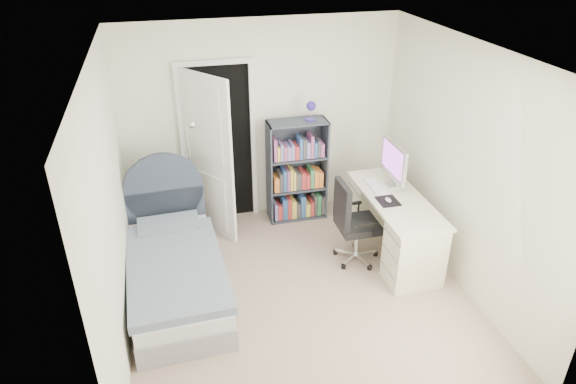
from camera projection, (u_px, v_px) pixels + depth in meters
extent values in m
cube|color=gray|center=(299.00, 295.00, 5.38)|extent=(3.40, 3.60, 0.05)
cube|color=white|center=(303.00, 50.00, 4.18)|extent=(3.40, 3.60, 0.05)
cube|color=white|center=(261.00, 121.00, 6.34)|extent=(3.40, 0.05, 2.50)
cube|color=white|center=(378.00, 319.00, 3.22)|extent=(3.40, 0.05, 2.50)
cube|color=white|center=(108.00, 211.00, 4.41)|extent=(0.05, 3.60, 2.50)
cube|color=white|center=(466.00, 168.00, 5.15)|extent=(0.05, 3.60, 2.50)
cube|color=black|center=(219.00, 145.00, 6.31)|extent=(0.80, 0.01, 2.00)
cube|color=white|center=(183.00, 150.00, 6.20)|extent=(0.06, 0.06, 2.00)
cube|color=white|center=(253.00, 143.00, 6.38)|extent=(0.06, 0.06, 2.00)
cube|color=white|center=(213.00, 62.00, 5.80)|extent=(0.92, 0.06, 0.06)
cube|color=white|center=(208.00, 158.00, 5.98)|extent=(0.50, 0.67, 2.00)
cube|color=gray|center=(178.00, 286.00, 5.29)|extent=(0.96, 1.91, 0.24)
cube|color=silver|center=(176.00, 271.00, 5.20)|extent=(0.94, 1.87, 0.15)
cube|color=slate|center=(176.00, 268.00, 5.07)|extent=(0.98, 1.63, 0.09)
cube|color=slate|center=(169.00, 226.00, 5.71)|extent=(0.68, 0.40, 0.11)
cube|color=#343E51|center=(167.00, 218.00, 5.99)|extent=(0.90, 0.09, 0.75)
cylinder|color=#343E51|center=(164.00, 189.00, 5.82)|extent=(0.90, 0.09, 0.89)
cylinder|color=tan|center=(175.00, 225.00, 6.13)|extent=(0.03, 0.03, 0.47)
cylinder|color=tan|center=(173.00, 212.00, 6.40)|extent=(0.03, 0.03, 0.47)
cylinder|color=tan|center=(201.00, 221.00, 6.20)|extent=(0.03, 0.03, 0.47)
cylinder|color=tan|center=(199.00, 209.00, 6.47)|extent=(0.03, 0.03, 0.47)
cube|color=tan|center=(185.00, 201.00, 6.19)|extent=(0.37, 0.37, 0.03)
cube|color=tan|center=(188.00, 221.00, 6.33)|extent=(0.34, 0.34, 0.02)
cube|color=#B24C33|center=(181.00, 199.00, 6.17)|extent=(0.15, 0.21, 0.03)
cube|color=#3F598C|center=(181.00, 197.00, 6.15)|extent=(0.14, 0.20, 0.03)
cube|color=#D8CC7F|center=(181.00, 195.00, 6.14)|extent=(0.13, 0.19, 0.03)
cylinder|color=silver|center=(197.00, 235.00, 6.34)|extent=(0.22, 0.22, 0.02)
cylinder|color=silver|center=(192.00, 181.00, 5.98)|extent=(0.02, 0.02, 1.50)
sphere|color=silver|center=(192.00, 124.00, 5.62)|extent=(0.09, 0.09, 0.09)
cube|color=#383F4C|center=(269.00, 174.00, 6.39)|extent=(0.02, 0.32, 1.32)
cube|color=#383F4C|center=(324.00, 168.00, 6.54)|extent=(0.02, 0.32, 1.32)
cube|color=#383F4C|center=(297.00, 122.00, 6.16)|extent=(0.74, 0.32, 0.02)
cube|color=#383F4C|center=(297.00, 215.00, 6.77)|extent=(0.74, 0.32, 0.02)
cube|color=#383F4C|center=(294.00, 166.00, 6.59)|extent=(0.74, 0.01, 1.32)
cube|color=#383F4C|center=(297.00, 187.00, 6.58)|extent=(0.70, 0.30, 0.02)
cube|color=#383F4C|center=(297.00, 157.00, 6.38)|extent=(0.70, 0.30, 0.02)
cylinder|color=#322297|center=(310.00, 119.00, 6.18)|extent=(0.13, 0.13, 0.02)
cylinder|color=silver|center=(310.00, 113.00, 6.14)|extent=(0.02, 0.02, 0.17)
sphere|color=#322297|center=(311.00, 106.00, 6.07)|extent=(0.12, 0.12, 0.12)
cube|color=#7F72B2|center=(275.00, 210.00, 6.63)|extent=(0.04, 0.22, 0.22)
cube|color=#B23333|center=(279.00, 210.00, 6.64)|extent=(0.05, 0.22, 0.20)
cube|color=#335999|center=(284.00, 207.00, 6.64)|extent=(0.06, 0.22, 0.28)
cube|color=#B23333|center=(288.00, 206.00, 6.65)|extent=(0.05, 0.22, 0.29)
cube|color=#D8BF4C|center=(292.00, 207.00, 6.67)|extent=(0.06, 0.22, 0.24)
cube|color=#3F3F3F|center=(297.00, 208.00, 6.70)|extent=(0.05, 0.22, 0.20)
cube|color=#335999|center=(301.00, 204.00, 6.69)|extent=(0.06, 0.22, 0.29)
cube|color=#D8BF4C|center=(306.00, 207.00, 6.73)|extent=(0.06, 0.22, 0.18)
cube|color=#B23333|center=(310.00, 206.00, 6.73)|extent=(0.04, 0.22, 0.20)
cube|color=#3F3F3F|center=(313.00, 203.00, 6.73)|extent=(0.03, 0.22, 0.27)
cube|color=#337F4C|center=(317.00, 202.00, 6.74)|extent=(0.05, 0.22, 0.28)
cube|color=#3F3F3F|center=(321.00, 203.00, 6.75)|extent=(0.05, 0.22, 0.26)
cube|color=orange|center=(275.00, 183.00, 6.44)|extent=(0.06, 0.22, 0.19)
cube|color=#3F3F3F|center=(280.00, 180.00, 6.44)|extent=(0.04, 0.22, 0.24)
cube|color=#335999|center=(283.00, 178.00, 6.44)|extent=(0.04, 0.22, 0.28)
cube|color=#994C7F|center=(287.00, 178.00, 6.45)|extent=(0.03, 0.22, 0.28)
cube|color=#D8BF4C|center=(290.00, 177.00, 6.46)|extent=(0.03, 0.22, 0.29)
cube|color=#D8BF4C|center=(293.00, 178.00, 6.48)|extent=(0.04, 0.22, 0.25)
cube|color=#3F3F3F|center=(297.00, 179.00, 6.50)|extent=(0.06, 0.22, 0.22)
cube|color=#B23333|center=(302.00, 178.00, 6.51)|extent=(0.05, 0.22, 0.22)
cube|color=#B23333|center=(306.00, 179.00, 6.53)|extent=(0.05, 0.22, 0.19)
cube|color=#337F4C|center=(310.00, 176.00, 6.53)|extent=(0.05, 0.22, 0.25)
cube|color=orange|center=(314.00, 177.00, 6.54)|extent=(0.05, 0.22, 0.23)
cube|color=orange|center=(319.00, 177.00, 6.56)|extent=(0.05, 0.22, 0.20)
cube|color=#994C7F|center=(274.00, 148.00, 6.22)|extent=(0.04, 0.22, 0.28)
cube|color=#D8BF4C|center=(277.00, 152.00, 6.25)|extent=(0.03, 0.22, 0.18)
cube|color=#7F72B2|center=(280.00, 150.00, 6.25)|extent=(0.03, 0.22, 0.21)
cube|color=#994C7F|center=(284.00, 151.00, 6.27)|extent=(0.04, 0.22, 0.18)
cube|color=#7F72B2|center=(288.00, 151.00, 6.28)|extent=(0.04, 0.22, 0.17)
cube|color=#7F72B2|center=(291.00, 150.00, 6.29)|extent=(0.04, 0.22, 0.19)
cube|color=#B23333|center=(295.00, 150.00, 6.30)|extent=(0.05, 0.22, 0.17)
cube|color=#335999|center=(299.00, 146.00, 6.29)|extent=(0.04, 0.22, 0.26)
cube|color=#3F3F3F|center=(303.00, 147.00, 6.30)|extent=(0.04, 0.22, 0.25)
cube|color=#7F72B2|center=(306.00, 148.00, 6.33)|extent=(0.05, 0.22, 0.21)
cube|color=#994C7F|center=(310.00, 145.00, 6.32)|extent=(0.04, 0.22, 0.28)
cube|color=#335999|center=(314.00, 148.00, 6.35)|extent=(0.04, 0.22, 0.20)
cube|color=#3F3F3F|center=(317.00, 146.00, 6.35)|extent=(0.03, 0.22, 0.22)
cube|color=#994C7F|center=(320.00, 148.00, 6.37)|extent=(0.04, 0.22, 0.17)
cube|color=beige|center=(396.00, 199.00, 5.68)|extent=(0.61, 1.52, 0.03)
cube|color=beige|center=(414.00, 254.00, 5.39)|extent=(0.56, 0.41, 0.71)
cube|color=beige|center=(375.00, 205.00, 6.31)|extent=(0.56, 0.41, 0.71)
cube|color=silver|center=(393.00, 184.00, 5.95)|extent=(0.16, 0.16, 0.01)
cube|color=silver|center=(397.00, 175.00, 5.90)|extent=(0.03, 0.06, 0.22)
cube|color=silver|center=(394.00, 161.00, 5.80)|extent=(0.04, 0.57, 0.41)
cube|color=#B254CD|center=(392.00, 160.00, 5.79)|extent=(0.00, 0.51, 0.32)
cube|color=white|center=(375.00, 186.00, 5.90)|extent=(0.13, 0.41, 0.02)
cube|color=black|center=(388.00, 201.00, 5.60)|extent=(0.22, 0.26, 0.00)
ellipsoid|color=white|center=(388.00, 200.00, 5.59)|extent=(0.06, 0.10, 0.03)
cube|color=silver|center=(366.00, 253.00, 5.92)|extent=(0.25, 0.04, 0.02)
cylinder|color=black|center=(376.00, 254.00, 5.96)|extent=(0.05, 0.05, 0.05)
cube|color=silver|center=(355.00, 249.00, 6.00)|extent=(0.11, 0.25, 0.02)
cylinder|color=black|center=(355.00, 245.00, 6.12)|extent=(0.05, 0.05, 0.05)
cube|color=silver|center=(346.00, 252.00, 5.94)|extent=(0.23, 0.18, 0.02)
cylinder|color=black|center=(335.00, 252.00, 5.99)|extent=(0.05, 0.05, 0.05)
cube|color=silver|center=(350.00, 259.00, 5.81)|extent=(0.23, 0.18, 0.02)
cylinder|color=black|center=(344.00, 266.00, 5.74)|extent=(0.05, 0.05, 0.05)
cube|color=silver|center=(363.00, 260.00, 5.80)|extent=(0.11, 0.25, 0.02)
cylinder|color=black|center=(369.00, 267.00, 5.72)|extent=(0.05, 0.05, 0.05)
cylinder|color=silver|center=(357.00, 241.00, 5.81)|extent=(0.05, 0.05, 0.38)
cube|color=black|center=(358.00, 225.00, 5.71)|extent=(0.44, 0.44, 0.08)
cube|color=black|center=(342.00, 204.00, 5.53)|extent=(0.07, 0.40, 0.50)
cube|color=black|center=(365.00, 225.00, 5.43)|extent=(0.27, 0.04, 0.03)
cube|color=black|center=(350.00, 204.00, 5.84)|extent=(0.27, 0.04, 0.03)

